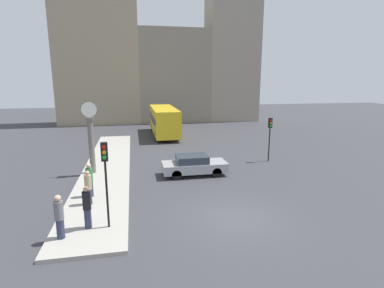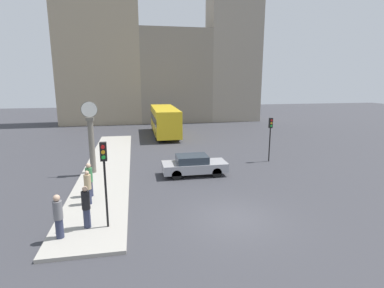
{
  "view_description": "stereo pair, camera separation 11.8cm",
  "coord_description": "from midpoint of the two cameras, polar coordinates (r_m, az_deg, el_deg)",
  "views": [
    {
      "loc": [
        -4.36,
        -11.94,
        6.16
      ],
      "look_at": [
        -0.74,
        6.25,
        2.17
      ],
      "focal_mm": 28.0,
      "sensor_mm": 36.0,
      "label": 1
    },
    {
      "loc": [
        -4.24,
        -11.96,
        6.16
      ],
      "look_at": [
        -0.74,
        6.25,
        2.17
      ],
      "focal_mm": 28.0,
      "sensor_mm": 36.0,
      "label": 2
    }
  ],
  "objects": [
    {
      "name": "ground_plane",
      "position": [
        14.12,
        7.91,
        -13.86
      ],
      "size": [
        120.0,
        120.0,
        0.0
      ],
      "primitive_type": "plane",
      "color": "#38383D"
    },
    {
      "name": "sidewalk_corner",
      "position": [
        22.38,
        -15.93,
        -4.11
      ],
      "size": [
        3.1,
        22.99,
        0.15
      ],
      "primitive_type": "cube",
      "color": "#A39E93",
      "rests_on": "ground_plane"
    },
    {
      "name": "building_row",
      "position": [
        44.98,
        -6.37,
        15.35
      ],
      "size": [
        28.69,
        5.0,
        19.29
      ],
      "color": "gray",
      "rests_on": "ground_plane"
    },
    {
      "name": "sedan_car",
      "position": [
        19.67,
        0.18,
        -4.02
      ],
      "size": [
        4.2,
        1.73,
        1.35
      ],
      "color": "#9E9EA3",
      "rests_on": "ground_plane"
    },
    {
      "name": "bus_distant",
      "position": [
        33.79,
        -5.49,
        4.61
      ],
      "size": [
        2.55,
        9.63,
        3.11
      ],
      "color": "gold",
      "rests_on": "ground_plane"
    },
    {
      "name": "traffic_light_near",
      "position": [
        12.49,
        -16.45,
        -4.26
      ],
      "size": [
        0.26,
        0.24,
        3.6
      ],
      "color": "black",
      "rests_on": "sidewalk_corner"
    },
    {
      "name": "traffic_light_far",
      "position": [
        23.38,
        14.48,
        2.56
      ],
      "size": [
        0.26,
        0.24,
        3.36
      ],
      "color": "black",
      "rests_on": "ground_plane"
    },
    {
      "name": "street_clock",
      "position": [
        20.43,
        -18.84,
        0.95
      ],
      "size": [
        1.04,
        0.47,
        4.68
      ],
      "color": "#666056",
      "rests_on": "sidewalk_corner"
    },
    {
      "name": "pedestrian_grey_jacket",
      "position": [
        12.82,
        -24.21,
        -12.49
      ],
      "size": [
        0.35,
        0.35,
        1.76
      ],
      "color": "#2D334C",
      "rests_on": "sidewalk_corner"
    },
    {
      "name": "pedestrian_green_hoodie",
      "position": [
        16.59,
        -19.13,
        -6.48
      ],
      "size": [
        0.36,
        0.36,
        1.79
      ],
      "color": "#2D334C",
      "rests_on": "sidewalk_corner"
    },
    {
      "name": "pedestrian_tan_coat",
      "position": [
        15.61,
        -19.36,
        -7.84
      ],
      "size": [
        0.34,
        0.34,
        1.71
      ],
      "color": "#2D334C",
      "rests_on": "sidewalk_corner"
    },
    {
      "name": "pedestrian_black_jacket",
      "position": [
        13.24,
        -19.6,
        -11.26
      ],
      "size": [
        0.33,
        0.33,
        1.79
      ],
      "color": "#2D334C",
      "rests_on": "sidewalk_corner"
    }
  ]
}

